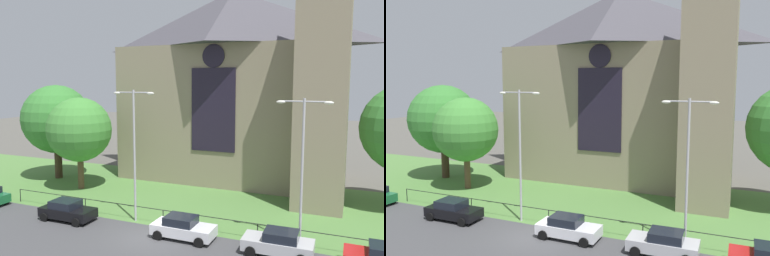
# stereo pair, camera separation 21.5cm
# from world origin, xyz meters

# --- Properties ---
(ground) EXTENTS (160.00, 160.00, 0.00)m
(ground) POSITION_xyz_m (0.00, 10.00, 0.00)
(ground) COLOR #56544C
(road_asphalt) EXTENTS (120.00, 8.00, 0.01)m
(road_asphalt) POSITION_xyz_m (0.00, -2.00, 0.00)
(road_asphalt) COLOR #424244
(road_asphalt) RESTS_ON ground
(grass_verge) EXTENTS (120.00, 20.00, 0.01)m
(grass_verge) POSITION_xyz_m (0.00, 8.00, 0.00)
(grass_verge) COLOR #517F3D
(grass_verge) RESTS_ON ground
(church_building) EXTENTS (23.20, 16.20, 26.00)m
(church_building) POSITION_xyz_m (0.88, 18.42, 10.27)
(church_building) COLOR gray
(church_building) RESTS_ON ground
(iron_railing) EXTENTS (28.03, 0.07, 1.13)m
(iron_railing) POSITION_xyz_m (0.10, 2.50, 0.96)
(iron_railing) COLOR black
(iron_railing) RESTS_ON ground
(tree_left_far) EXTENTS (7.29, 7.29, 10.06)m
(tree_left_far) POSITION_xyz_m (-16.82, 10.49, 6.39)
(tree_left_far) COLOR #423021
(tree_left_far) RESTS_ON ground
(tree_left_near) EXTENTS (6.20, 6.20, 8.91)m
(tree_left_near) POSITION_xyz_m (-11.79, 8.01, 5.79)
(tree_left_near) COLOR brown
(tree_left_near) RESTS_ON ground
(streetlamp_near) EXTENTS (3.37, 0.26, 9.82)m
(streetlamp_near) POSITION_xyz_m (-2.17, 2.40, 6.10)
(streetlamp_near) COLOR #B2B2B7
(streetlamp_near) RESTS_ON ground
(streetlamp_far) EXTENTS (3.37, 0.26, 9.40)m
(streetlamp_far) POSITION_xyz_m (9.81, 2.40, 5.87)
(streetlamp_far) COLOR #B2B2B7
(streetlamp_far) RESTS_ON ground
(parked_car_black) EXTENTS (4.22, 2.06, 1.51)m
(parked_car_black) POSITION_xyz_m (-7.00, 0.54, 0.74)
(parked_car_black) COLOR black
(parked_car_black) RESTS_ON ground
(parked_car_white) EXTENTS (4.21, 2.03, 1.51)m
(parked_car_white) POSITION_xyz_m (2.45, 0.84, 0.74)
(parked_car_white) COLOR silver
(parked_car_white) RESTS_ON ground
(parked_car_silver) EXTENTS (4.24, 2.10, 1.51)m
(parked_car_silver) POSITION_xyz_m (8.77, 0.87, 0.74)
(parked_car_silver) COLOR #B7B7BC
(parked_car_silver) RESTS_ON ground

